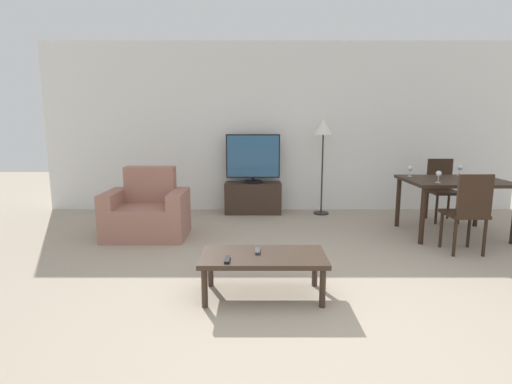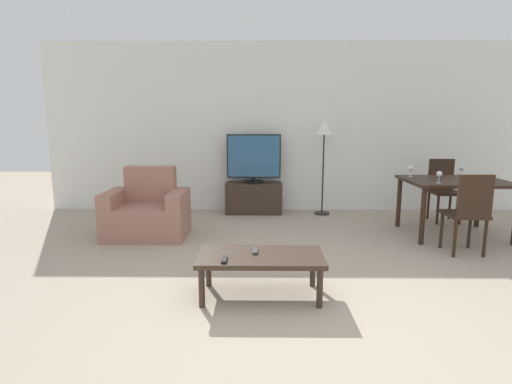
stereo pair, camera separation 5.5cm
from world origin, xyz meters
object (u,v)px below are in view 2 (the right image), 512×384
Objects in this scene: armchair at (147,213)px; tv_stand at (254,198)px; remote_primary at (224,259)px; wine_glass_center at (411,169)px; floor_lamp at (324,134)px; dining_table at (455,186)px; dining_chair_far at (443,187)px; wine_glass_right at (439,175)px; tv at (254,159)px; wine_glass_left at (461,169)px; dining_chair_near at (468,210)px; coffee_table at (261,260)px; remote_secondary at (255,251)px.

armchair is 1.89m from tv_stand.
wine_glass_center reaches higher than remote_primary.
floor_lamp is 10.19× the size of wine_glass_center.
remote_primary is (1.16, -1.93, 0.07)m from armchair.
dining_chair_far is at bearing 74.69° from dining_table.
wine_glass_center is at bearing 103.53° from wine_glass_right.
tv is 2.96m from wine_glass_left.
tv_stand is 0.60× the size of floor_lamp.
tv_stand is 6.12× the size of wine_glass_center.
dining_chair_near is at bearing 25.82° from remote_primary.
armchair is at bearing -178.82° from dining_table.
tv_stand is 2.40m from wine_glass_center.
dining_chair_far is at bearing 92.18° from wine_glass_left.
dining_chair_near is 1.13m from wine_glass_center.
wine_glass_center is at bearing 5.82° from armchair.
dining_chair_near reaches higher than wine_glass_left.
armchair is 3.63m from wine_glass_right.
wine_glass_center is at bearing 103.78° from dining_chair_near.
wine_glass_left reaches higher than coffee_table.
tv_stand is 0.98× the size of dining_chair_near.
remote_primary is 1.03× the size of wine_glass_right.
wine_glass_center is (1.03, -0.91, -0.43)m from floor_lamp.
dining_chair_near reaches higher than armchair.
wine_glass_right is at bearing -117.38° from dining_chair_far.
tv_stand is 3.02m from wine_glass_left.
dining_chair_far is (4.14, 0.86, 0.20)m from armchair.
wine_glass_left is (2.71, 2.20, 0.51)m from coffee_table.
tv is 1.16m from floor_lamp.
tv_stand is at bearing 154.10° from dining_table.
armchair is at bearing -152.60° from floor_lamp.
floor_lamp reaches higher than remote_primary.
remote_primary is at bearing -144.51° from wine_glass_right.
dining_chair_near is 6.05× the size of remote_primary.
armchair is 1.12× the size of tv_stand.
remote_secondary is (0.06, -3.05, 0.13)m from tv_stand.
tv is 3.14m from dining_chair_near.
dining_chair_near reaches higher than remote_primary.
armchair is 1.18× the size of tv.
tv_stand reaches higher than coffee_table.
dining_chair_near is 0.61× the size of floor_lamp.
coffee_table is 1.15× the size of dining_chair_far.
armchair is 4.23m from dining_chair_far.
tv_stand is at bearing 145.57° from wine_glass_right.
wine_glass_left is 0.84m from wine_glass_right.
dining_chair_far is at bearing -9.61° from tv_stand.
remote_primary is at bearing -59.08° from armchair.
tv is 0.93× the size of dining_chair_far.
dining_chair_near is at bearing -40.63° from tv.
remote_primary is 0.32m from remote_secondary.
wine_glass_center is (2.29, 2.29, 0.45)m from remote_primary.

